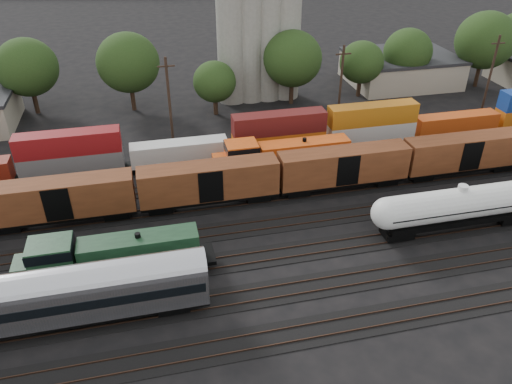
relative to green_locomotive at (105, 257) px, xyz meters
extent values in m
plane|color=black|center=(20.10, 5.00, -2.61)|extent=(600.00, 600.00, 0.00)
cube|color=black|center=(20.10, -10.00, -2.57)|extent=(180.00, 3.20, 0.08)
cube|color=#382319|center=(20.10, -10.72, -2.49)|extent=(180.00, 0.08, 0.16)
cube|color=#382319|center=(20.10, -9.28, -2.49)|extent=(180.00, 0.08, 0.16)
cube|color=black|center=(20.10, -5.00, -2.57)|extent=(180.00, 3.20, 0.08)
cube|color=#382319|center=(20.10, -5.72, -2.49)|extent=(180.00, 0.08, 0.16)
cube|color=#382319|center=(20.10, -4.28, -2.49)|extent=(180.00, 0.08, 0.16)
cube|color=black|center=(20.10, 0.00, -2.57)|extent=(180.00, 3.20, 0.08)
cube|color=#382319|center=(20.10, -0.72, -2.49)|extent=(180.00, 0.08, 0.16)
cube|color=#382319|center=(20.10, 0.72, -2.49)|extent=(180.00, 0.08, 0.16)
cube|color=black|center=(20.10, 5.00, -2.57)|extent=(180.00, 3.20, 0.08)
cube|color=#382319|center=(20.10, 4.28, -2.49)|extent=(180.00, 0.08, 0.16)
cube|color=#382319|center=(20.10, 5.72, -2.49)|extent=(180.00, 0.08, 0.16)
cube|color=black|center=(20.10, 10.00, -2.57)|extent=(180.00, 3.20, 0.08)
cube|color=#382319|center=(20.10, 9.28, -2.49)|extent=(180.00, 0.08, 0.16)
cube|color=#382319|center=(20.10, 10.72, -2.49)|extent=(180.00, 0.08, 0.16)
cube|color=black|center=(20.10, 15.00, -2.57)|extent=(180.00, 3.20, 0.08)
cube|color=#382319|center=(20.10, 14.28, -2.49)|extent=(180.00, 0.08, 0.16)
cube|color=#382319|center=(20.10, 15.72, -2.49)|extent=(180.00, 0.08, 0.16)
cube|color=black|center=(20.10, 20.00, -2.57)|extent=(180.00, 3.20, 0.08)
cube|color=#382319|center=(20.10, 19.28, -2.49)|extent=(180.00, 0.08, 0.16)
cube|color=#382319|center=(20.10, 20.72, -2.49)|extent=(180.00, 0.08, 0.16)
cube|color=black|center=(0.95, 0.00, -1.29)|extent=(17.28, 2.95, 0.41)
cube|color=black|center=(0.95, 0.00, -1.75)|extent=(5.08, 2.24, 0.81)
cube|color=#17371E|center=(3.02, 0.00, 0.29)|extent=(10.37, 2.44, 2.75)
cube|color=#17371E|center=(-4.24, 0.00, 0.59)|extent=(3.66, 2.95, 3.36)
cube|color=black|center=(-4.24, 0.00, 1.66)|extent=(3.76, 3.05, 0.92)
cube|color=#17371E|center=(-6.66, 0.00, -0.17)|extent=(1.63, 2.44, 1.83)
cylinder|color=black|center=(3.02, 0.00, 1.81)|extent=(0.51, 0.51, 0.51)
cube|color=black|center=(-4.58, 0.00, -1.95)|extent=(2.64, 2.03, 0.71)
cube|color=black|center=(6.48, 0.00, -1.95)|extent=(2.64, 2.03, 0.71)
cylinder|color=white|center=(34.50, 0.00, 0.53)|extent=(15.61, 3.21, 3.21)
sphere|color=white|center=(26.70, 0.00, 0.53)|extent=(3.21, 3.21, 3.21)
cylinder|color=white|center=(34.50, 0.00, 2.36)|extent=(1.00, 1.00, 0.55)
cube|color=black|center=(34.50, 0.00, 0.53)|extent=(15.96, 3.37, 0.09)
cube|color=black|center=(34.50, 0.00, -1.24)|extent=(15.08, 2.44, 0.55)
cube|color=black|center=(28.12, 0.00, -1.91)|extent=(2.88, 2.22, 0.78)
cube|color=black|center=(40.89, 0.00, -1.91)|extent=(2.88, 2.22, 0.78)
cube|color=silver|center=(-3.89, -5.00, 0.22)|extent=(24.25, 2.93, 3.03)
cylinder|color=silver|center=(-3.89, -5.00, 1.74)|extent=(24.25, 2.93, 2.93)
cube|color=black|center=(-3.89, -5.00, 0.58)|extent=(23.77, 2.99, 0.85)
cube|color=black|center=(-3.89, -5.00, -1.40)|extent=(24.25, 2.63, 0.40)
cube|color=black|center=(5.33, -5.00, -1.95)|extent=(2.63, 2.02, 0.71)
cube|color=black|center=(20.82, 15.00, -1.29)|extent=(18.32, 2.95, 0.41)
cube|color=black|center=(20.82, 15.00, -1.75)|extent=(5.09, 2.24, 0.81)
cube|color=#D44C12|center=(23.02, 15.00, 0.29)|extent=(10.99, 2.44, 2.75)
cube|color=#D44C12|center=(15.32, 15.00, 0.59)|extent=(3.66, 2.95, 3.36)
cube|color=black|center=(15.32, 15.00, 1.66)|extent=(3.77, 3.05, 0.92)
cube|color=#D44C12|center=(12.76, 15.00, -0.17)|extent=(1.63, 2.44, 1.83)
cylinder|color=black|center=(23.02, 15.00, 1.82)|extent=(0.51, 0.51, 0.51)
cube|color=black|center=(14.96, 15.00, -1.95)|extent=(2.65, 2.04, 0.71)
cube|color=black|center=(26.68, 15.00, -1.95)|extent=(2.65, 2.04, 0.71)
cube|color=black|center=(-4.70, 10.00, -1.41)|extent=(15.00, 2.60, 0.40)
cube|color=#5D2D16|center=(-4.70, 10.00, 0.69)|extent=(15.00, 2.90, 3.80)
cube|color=black|center=(10.70, 10.00, -1.41)|extent=(15.00, 2.60, 0.40)
cube|color=#5D2D16|center=(10.70, 10.00, 0.69)|extent=(15.00, 2.90, 3.80)
cube|color=black|center=(26.10, 10.00, -1.41)|extent=(15.00, 2.60, 0.40)
cube|color=#5D2D16|center=(26.10, 10.00, 0.69)|extent=(15.00, 2.90, 3.80)
cube|color=black|center=(41.50, 10.00, -1.41)|extent=(15.00, 2.60, 0.40)
cube|color=#5D2D16|center=(41.50, 10.00, 0.69)|extent=(15.00, 2.90, 3.80)
cube|color=black|center=(20.10, 20.00, -2.11)|extent=(160.00, 2.60, 0.60)
cube|color=slate|center=(-4.36, 20.00, -0.51)|extent=(12.00, 2.40, 2.60)
cube|color=maroon|center=(-4.36, 20.00, 2.09)|extent=(12.00, 2.40, 2.60)
cube|color=silver|center=(8.44, 20.00, -0.51)|extent=(12.00, 2.40, 2.60)
cube|color=#CC5E14|center=(21.24, 20.00, -0.51)|extent=(12.00, 2.40, 2.60)
cube|color=#541413|center=(21.24, 20.00, 2.09)|extent=(12.00, 2.40, 2.60)
cube|color=silver|center=(34.04, 20.00, -0.51)|extent=(12.00, 2.40, 2.60)
cube|color=#BB6713|center=(34.04, 20.00, 2.09)|extent=(12.00, 2.40, 2.60)
cube|color=#BE4413|center=(46.84, 20.00, -0.51)|extent=(12.00, 2.40, 2.60)
cylinder|color=gray|center=(19.10, 41.00, 6.39)|extent=(4.40, 4.40, 18.00)
cylinder|color=gray|center=(22.10, 41.00, 6.39)|extent=(4.40, 4.40, 18.00)
cylinder|color=gray|center=(25.10, 41.00, 6.39)|extent=(4.40, 4.40, 18.00)
cylinder|color=gray|center=(28.10, 41.00, 6.39)|extent=(4.40, 4.40, 18.00)
cube|color=#9E937F|center=(50.10, 43.00, -0.31)|extent=(18.00, 14.00, 4.60)
cube|color=#232326|center=(50.10, 43.00, 2.24)|extent=(18.36, 14.28, 0.50)
cylinder|color=black|center=(-11.60, 42.68, -0.94)|extent=(0.70, 0.70, 3.34)
ellipsoid|color=#243D16|center=(-11.60, 42.68, 4.67)|extent=(9.07, 9.07, 8.59)
cylinder|color=black|center=(3.14, 40.56, -0.87)|extent=(0.70, 0.70, 3.48)
ellipsoid|color=#243D16|center=(3.14, 40.56, 4.98)|extent=(9.46, 9.46, 8.96)
cylinder|color=black|center=(15.50, 35.89, -1.41)|extent=(0.70, 0.70, 2.39)
ellipsoid|color=#243D16|center=(15.50, 35.89, 2.61)|extent=(6.50, 6.50, 6.15)
cylinder|color=black|center=(28.17, 37.56, -0.91)|extent=(0.70, 0.70, 3.39)
ellipsoid|color=#243D16|center=(28.17, 37.56, 4.77)|extent=(9.19, 9.19, 8.71)
cylinder|color=black|center=(40.21, 38.26, -1.28)|extent=(0.70, 0.70, 2.65)
ellipsoid|color=#243D16|center=(40.21, 38.26, 3.17)|extent=(7.20, 7.20, 6.82)
cylinder|color=black|center=(49.13, 39.78, -1.11)|extent=(0.70, 0.70, 2.99)
ellipsoid|color=#243D16|center=(49.13, 39.78, 3.91)|extent=(8.12, 8.12, 7.69)
cylinder|color=black|center=(62.37, 38.05, -0.75)|extent=(0.70, 0.70, 3.71)
ellipsoid|color=#243D16|center=(62.37, 38.05, 5.47)|extent=(10.06, 10.06, 9.53)
cylinder|color=black|center=(75.93, 47.28, -1.15)|extent=(0.70, 0.70, 2.92)
cylinder|color=black|center=(8.10, 27.00, 3.39)|extent=(0.36, 0.36, 12.00)
cube|color=black|center=(8.10, 27.00, 8.19)|extent=(2.20, 0.18, 0.18)
cylinder|color=black|center=(32.10, 27.00, 3.39)|extent=(0.36, 0.36, 12.00)
cube|color=black|center=(32.10, 27.00, 8.19)|extent=(2.20, 0.18, 0.18)
cylinder|color=black|center=(56.10, 27.00, 3.39)|extent=(0.36, 0.36, 12.00)
cube|color=black|center=(56.10, 27.00, 8.19)|extent=(2.20, 0.18, 0.18)
camera|label=1|loc=(5.14, -36.28, 27.63)|focal=35.00mm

